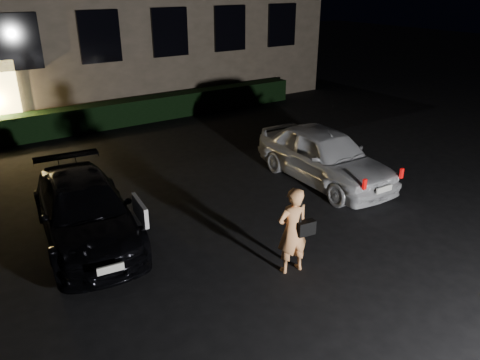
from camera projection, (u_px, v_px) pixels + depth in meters
ground at (317, 264)px, 8.50m from camera, size 80.00×80.00×0.00m
hedge at (113, 114)px, 16.34m from camera, size 15.00×0.70×0.85m
sedan at (85, 211)px, 9.16m from camera, size 2.13×4.29×1.19m
hatch at (324, 155)px, 11.76m from camera, size 1.79×4.13×1.39m
man at (293, 230)px, 8.02m from camera, size 0.67×0.46×1.60m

